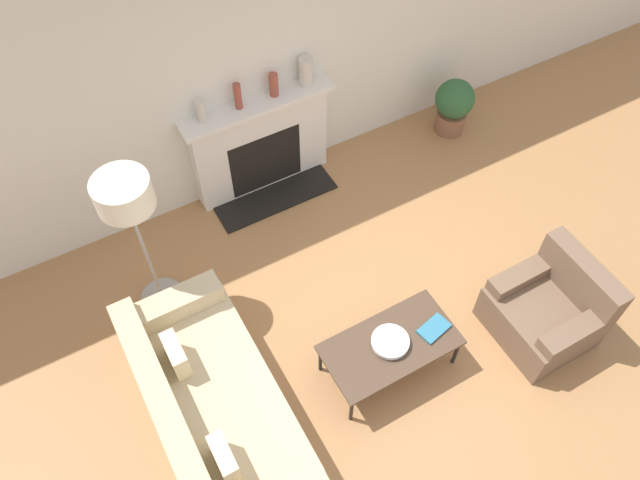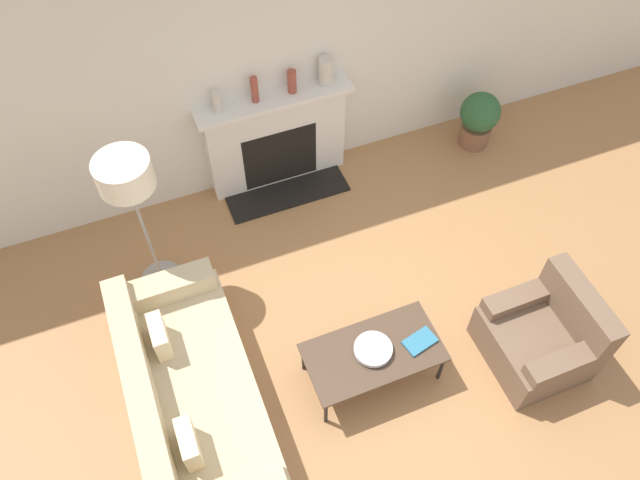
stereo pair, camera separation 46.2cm
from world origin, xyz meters
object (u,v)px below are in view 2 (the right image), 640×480
object	(u,v)px
couch	(191,397)
fireplace	(277,141)
potted_plant	(479,118)
mantel_vase_center_left	(255,90)
coffee_table	(373,353)
bowl	(373,349)
book	(420,341)
mantel_vase_left	(217,101)
mantel_vase_center_right	(292,81)
mantel_vase_right	(326,71)
floor_lamp	(128,185)
armchair_near	(542,336)

from	to	relation	value
couch	fireplace	bearing A→B (deg)	-34.26
potted_plant	mantel_vase_center_left	bearing A→B (deg)	172.34
coffee_table	mantel_vase_center_left	bearing A→B (deg)	93.26
couch	coffee_table	bearing A→B (deg)	-98.52
coffee_table	bowl	bearing A→B (deg)	135.65
coffee_table	book	distance (m)	0.40
mantel_vase_left	mantel_vase_center_right	world-z (taller)	mantel_vase_center_right
fireplace	mantel_vase_right	bearing A→B (deg)	1.55
mantel_vase_right	floor_lamp	bearing A→B (deg)	-157.17
fireplace	couch	size ratio (longest dim) A/B	0.75
armchair_near	book	bearing A→B (deg)	-105.70
bowl	mantel_vase_center_right	distance (m)	2.62
book	floor_lamp	size ratio (longest dim) A/B	0.18
floor_lamp	mantel_vase_center_right	xyz separation A→B (m)	(1.69, 0.86, -0.12)
fireplace	mantel_vase_center_right	size ratio (longest dim) A/B	6.48
couch	mantel_vase_right	xyz separation A→B (m)	(2.07, 2.26, 0.96)
floor_lamp	mantel_vase_right	xyz separation A→B (m)	(2.04, 0.86, -0.10)
mantel_vase_right	potted_plant	xyz separation A→B (m)	(1.69, -0.32, -0.88)
fireplace	armchair_near	size ratio (longest dim) A/B	1.87
mantel_vase_center_right	mantel_vase_left	bearing A→B (deg)	180.00
floor_lamp	mantel_vase_right	distance (m)	2.21
mantel_vase_center_right	mantel_vase_right	world-z (taller)	mantel_vase_right
mantel_vase_center_right	coffee_table	bearing A→B (deg)	-95.22
mantel_vase_center_left	armchair_near	bearing A→B (deg)	-61.10
couch	coffee_table	distance (m)	1.52
armchair_near	coffee_table	bearing A→B (deg)	-103.93
mantel_vase_center_right	mantel_vase_right	distance (m)	0.35
mantel_vase_right	fireplace	bearing A→B (deg)	-178.45
armchair_near	mantel_vase_right	world-z (taller)	mantel_vase_right
floor_lamp	mantel_vase_center_right	distance (m)	1.90
bowl	floor_lamp	xyz separation A→B (m)	(-1.46, 1.63, 0.91)
couch	mantel_vase_center_right	xyz separation A→B (m)	(1.73, 2.26, 0.94)
coffee_table	potted_plant	distance (m)	3.13
mantel_vase_center_left	potted_plant	bearing A→B (deg)	-7.66
mantel_vase_center_right	floor_lamp	bearing A→B (deg)	-153.11
fireplace	mantel_vase_right	distance (m)	0.89
coffee_table	mantel_vase_center_left	world-z (taller)	mantel_vase_center_left
couch	mantel_vase_right	size ratio (longest dim) A/B	7.32
mantel_vase_center_left	potted_plant	world-z (taller)	mantel_vase_center_left
bowl	mantel_vase_right	distance (m)	2.68
couch	bowl	distance (m)	1.52
coffee_table	mantel_vase_center_right	size ratio (longest dim) A/B	4.70
couch	potted_plant	bearing A→B (deg)	-62.74
mantel_vase_right	potted_plant	bearing A→B (deg)	-10.84
armchair_near	potted_plant	size ratio (longest dim) A/B	1.24
armchair_near	coffee_table	xyz separation A→B (m)	(-1.43, 0.35, 0.08)
couch	bowl	bearing A→B (deg)	-98.35
book	floor_lamp	bearing A→B (deg)	125.02
bowl	potted_plant	bearing A→B (deg)	43.57
floor_lamp	mantel_vase_center_right	world-z (taller)	floor_lamp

